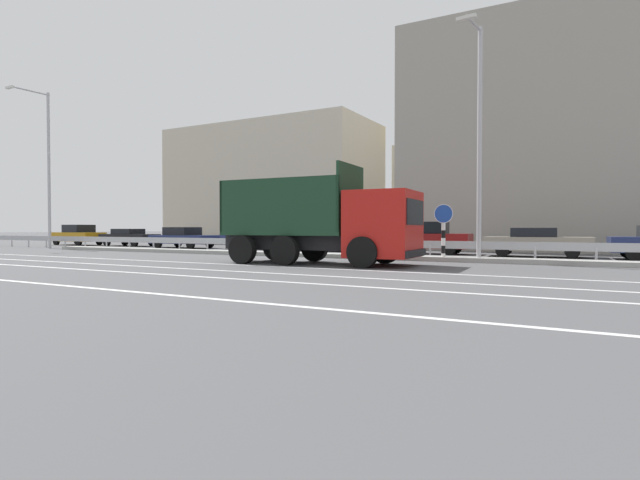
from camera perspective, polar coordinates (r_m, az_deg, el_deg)
ground_plane at (r=21.39m, az=-2.77°, el=-2.16°), size 320.00×320.00×0.00m
lane_strip_0 at (r=16.78m, az=-3.29°, el=-3.11°), size 64.09×0.16×0.01m
lane_strip_1 at (r=14.96m, az=-7.82°, el=-3.66°), size 64.09×0.16×0.01m
lane_strip_2 at (r=13.57m, az=-12.39°, el=-4.19°), size 64.09×0.16×0.01m
lane_strip_3 at (r=11.45m, az=-22.66°, el=-5.28°), size 64.09×0.16×0.01m
median_island at (r=22.73m, az=-0.69°, el=-1.72°), size 35.25×1.10×0.18m
median_guardrail at (r=23.51m, az=0.41°, el=-0.45°), size 64.09×0.09×0.78m
dump_truck at (r=17.87m, az=2.59°, el=1.40°), size 7.45×3.06×3.58m
median_road_sign at (r=20.43m, az=13.92°, el=1.03°), size 0.76×0.16×2.27m
street_lamp_0 at (r=37.14m, az=-28.83°, el=7.80°), size 0.71×2.57×10.10m
street_lamp_1 at (r=20.41m, az=17.68°, el=11.58°), size 0.72×1.89×9.02m
parked_car_0 at (r=43.25m, az=-25.93°, el=0.51°), size 4.58×2.03×1.59m
parked_car_1 at (r=39.34m, az=-20.97°, el=0.33°), size 4.57×1.97×1.27m
parked_car_2 at (r=34.38m, az=-15.33°, el=0.29°), size 4.65×2.04×1.38m
parked_car_3 at (r=31.31m, az=-6.91°, el=0.29°), size 4.83×2.29×1.42m
parked_car_4 at (r=28.34m, az=1.35°, el=0.21°), size 4.46×2.11×1.48m
parked_car_5 at (r=26.06m, az=11.93°, el=0.21°), size 4.67×1.98×1.64m
parked_car_6 at (r=24.76m, az=23.50°, el=-0.19°), size 4.66×2.18×1.33m
background_building_0 at (r=43.97m, az=-5.48°, el=6.16°), size 17.78×8.36×10.02m
background_building_1 at (r=34.71m, az=29.79°, el=10.16°), size 22.23×11.34×13.46m
church_tower at (r=44.89m, az=11.18°, el=6.73°), size 3.60×3.60×12.26m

